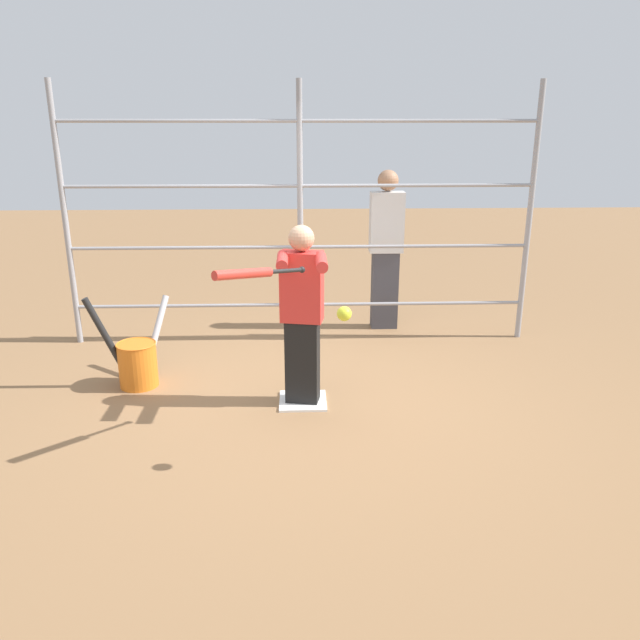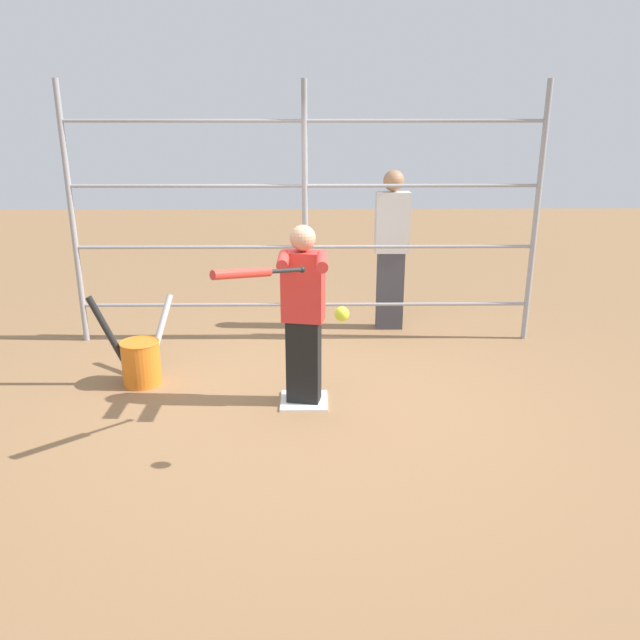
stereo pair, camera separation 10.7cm
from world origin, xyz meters
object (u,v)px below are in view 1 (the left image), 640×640
Objects in this scene: baseball_bat_swinging at (251,273)px; softball_in_flight at (344,314)px; bat_bucket at (137,361)px; batter at (302,311)px; bystander_behind_fence at (386,248)px.

baseball_bat_swinging is 6.56× the size of softball_in_flight.
bat_bucket is (1.14, -1.17, -1.09)m from baseball_bat_swinging.
bystander_behind_fence reaches higher than batter.
baseball_bat_swinging is 0.71m from softball_in_flight.
batter is 0.85× the size of bystander_behind_fence.
bystander_behind_fence reaches higher than softball_in_flight.
bystander_behind_fence is (-2.45, -1.58, 0.70)m from bat_bucket.
batter is 15.83× the size of softball_in_flight.
bat_bucket is (1.49, -0.43, -0.59)m from batter.
bystander_behind_fence is (-0.70, -3.08, -0.20)m from softball_in_flight.
bystander_behind_fence is (-0.96, -2.01, 0.11)m from batter.
baseball_bat_swinging reaches higher than bat_bucket.
bat_bucket is at bearing -40.52° from softball_in_flight.
softball_in_flight is 2.47m from bat_bucket.
softball_in_flight is 3.16m from bystander_behind_fence.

